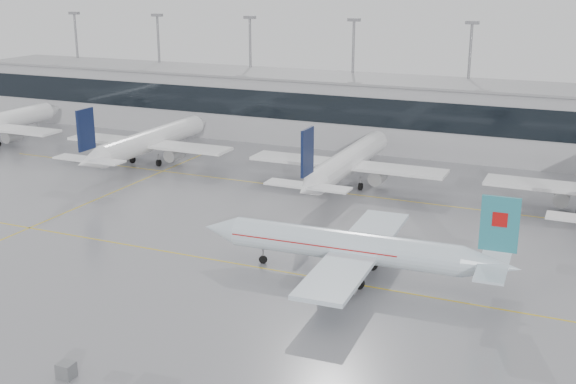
% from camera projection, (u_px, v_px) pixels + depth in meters
% --- Properties ---
extents(ground, '(320.00, 320.00, 0.00)m').
position_uv_depth(ground, '(244.00, 265.00, 78.37)').
color(ground, gray).
rests_on(ground, ground).
extents(taxi_line_main, '(120.00, 0.25, 0.01)m').
position_uv_depth(taxi_line_main, '(244.00, 265.00, 78.37)').
color(taxi_line_main, gold).
rests_on(taxi_line_main, ground).
extents(taxi_line_north, '(120.00, 0.25, 0.01)m').
position_uv_depth(taxi_line_north, '(338.00, 193.00, 104.69)').
color(taxi_line_north, gold).
rests_on(taxi_line_north, ground).
extents(taxi_line_cross, '(0.25, 60.00, 0.01)m').
position_uv_depth(taxi_line_cross, '(105.00, 196.00, 103.10)').
color(taxi_line_cross, gold).
rests_on(taxi_line_cross, ground).
extents(terminal, '(180.00, 15.00, 12.00)m').
position_uv_depth(terminal, '(399.00, 115.00, 131.04)').
color(terminal, '#A7A7AB').
rests_on(terminal, ground).
extents(terminal_glass, '(180.00, 0.20, 5.00)m').
position_uv_depth(terminal_glass, '(387.00, 114.00, 123.99)').
color(terminal_glass, black).
rests_on(terminal_glass, ground).
extents(terminal_roof, '(182.00, 16.00, 0.40)m').
position_uv_depth(terminal_roof, '(400.00, 81.00, 129.27)').
color(terminal_roof, gray).
rests_on(terminal_roof, ground).
extents(light_masts, '(156.40, 1.00, 22.60)m').
position_uv_depth(light_masts, '(409.00, 70.00, 134.21)').
color(light_masts, gray).
rests_on(light_masts, ground).
extents(air_canada_jet, '(33.91, 26.41, 10.37)m').
position_uv_depth(air_canada_jet, '(356.00, 248.00, 74.19)').
color(air_canada_jet, silver).
rests_on(air_canada_jet, ground).
extents(parked_jet_b, '(29.64, 36.96, 11.72)m').
position_uv_depth(parked_jet_b, '(149.00, 141.00, 120.36)').
color(parked_jet_b, white).
rests_on(parked_jet_b, ground).
extents(parked_jet_c, '(29.64, 36.96, 11.72)m').
position_uv_depth(parked_jet_c, '(347.00, 162.00, 106.86)').
color(parked_jet_c, white).
rests_on(parked_jet_c, ground).
extents(gse_unit, '(1.28, 1.19, 1.26)m').
position_uv_depth(gse_unit, '(66.00, 370.00, 56.15)').
color(gse_unit, slate).
rests_on(gse_unit, ground).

